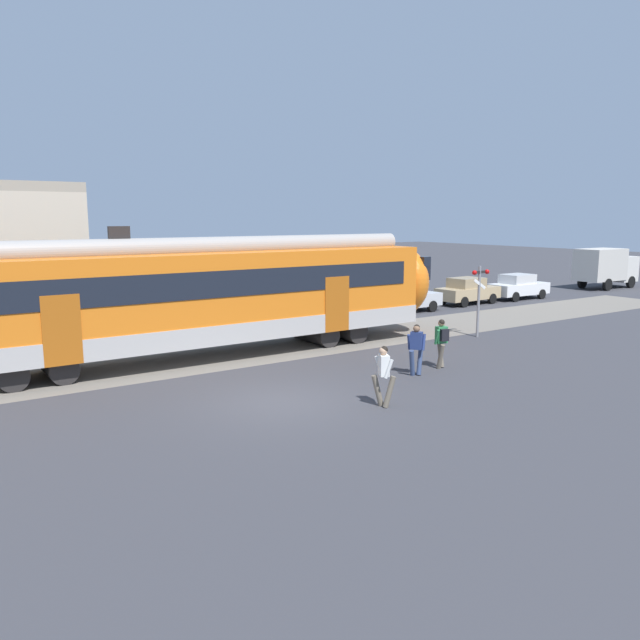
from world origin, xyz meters
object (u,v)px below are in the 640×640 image
at_px(parked_car_silver, 405,298).
at_px(parked_car_white, 518,286).
at_px(box_truck, 606,266).
at_px(pedestrian_navy, 416,346).
at_px(pedestrian_green, 442,339).
at_px(parked_car_tan, 468,291).
at_px(pedestrian_white, 384,372).
at_px(crossing_signal, 479,290).

bearing_deg(parked_car_silver, parked_car_white, 0.80).
distance_m(parked_car_white, box_truck, 9.88).
bearing_deg(pedestrian_navy, box_truck, 21.04).
height_order(pedestrian_green, box_truck, box_truck).
distance_m(pedestrian_navy, parked_car_tan, 17.43).
relative_size(pedestrian_navy, parked_car_white, 0.42).
bearing_deg(pedestrian_green, pedestrian_white, -152.89).
height_order(pedestrian_navy, parked_car_silver, pedestrian_navy).
bearing_deg(pedestrian_navy, parked_car_tan, 37.48).
height_order(pedestrian_green, crossing_signal, crossing_signal).
bearing_deg(pedestrian_green, parked_car_silver, 53.80).
bearing_deg(parked_car_silver, parked_car_tan, 3.53).
relative_size(pedestrian_green, parked_car_white, 0.42).
distance_m(pedestrian_green, crossing_signal, 6.19).
relative_size(pedestrian_navy, parked_car_silver, 0.41).
bearing_deg(pedestrian_white, pedestrian_green, 27.11).
relative_size(parked_car_tan, crossing_signal, 1.36).
xyz_separation_m(pedestrian_navy, crossing_signal, (6.62, 3.35, 1.05)).
bearing_deg(box_truck, pedestrian_white, -157.62).
bearing_deg(box_truck, pedestrian_navy, -158.96).
height_order(pedestrian_green, parked_car_tan, pedestrian_green).
height_order(pedestrian_white, parked_car_white, pedestrian_white).
xyz_separation_m(pedestrian_navy, pedestrian_green, (1.36, 0.25, 0.03)).
xyz_separation_m(pedestrian_navy, parked_car_silver, (8.71, 10.29, -0.18)).
bearing_deg(crossing_signal, pedestrian_green, -149.43).
bearing_deg(parked_car_silver, pedestrian_navy, -130.25).
xyz_separation_m(pedestrian_white, parked_car_white, (21.12, 12.41, -0.18)).
height_order(parked_car_silver, parked_car_tan, same).
height_order(pedestrian_white, pedestrian_navy, same).
xyz_separation_m(parked_car_white, crossing_signal, (-11.49, -7.07, 1.23)).
distance_m(pedestrian_navy, parked_car_white, 20.90).
height_order(pedestrian_navy, parked_car_white, pedestrian_navy).
height_order(parked_car_white, box_truck, box_truck).
xyz_separation_m(parked_car_white, box_truck, (9.85, 0.34, 0.79)).
xyz_separation_m(pedestrian_white, pedestrian_green, (4.37, 2.24, 0.03)).
bearing_deg(parked_car_white, pedestrian_white, -149.56).
relative_size(pedestrian_white, parked_car_white, 0.42).
bearing_deg(crossing_signal, pedestrian_navy, -153.15).
distance_m(pedestrian_navy, crossing_signal, 7.49).
height_order(parked_car_silver, box_truck, box_truck).
bearing_deg(pedestrian_green, parked_car_tan, 39.72).
relative_size(pedestrian_green, parked_car_silver, 0.41).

